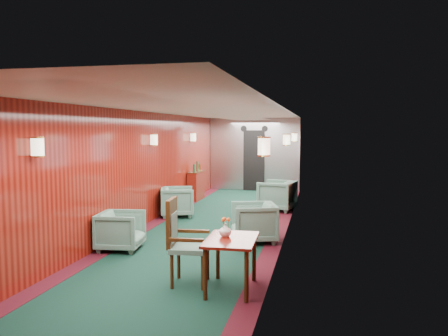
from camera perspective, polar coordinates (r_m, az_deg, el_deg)
name	(u,v)px	position (r m, az deg, el deg)	size (l,w,h in m)	color
room	(211,149)	(8.69, -1.72, 2.50)	(12.00, 12.10, 2.40)	black
bulkhead	(254,155)	(14.51, 3.98, 1.73)	(2.98, 0.17, 2.39)	#B1B3B8
windows_right	(287,159)	(8.71, 8.23, 1.23)	(0.02, 8.60, 0.80)	#A9ACB0
wall_sconces	(217,141)	(9.23, -0.87, 3.61)	(2.97, 7.97, 0.25)	beige
dining_table	(231,247)	(5.56, 0.94, -10.25)	(0.64, 0.90, 0.66)	maroon
side_chair	(182,238)	(5.79, -5.52, -9.07)	(0.55, 0.57, 1.13)	#204B42
credenza	(196,185)	(12.57, -3.67, -2.24)	(0.29, 0.93, 1.11)	maroon
flower_vase	(225,230)	(5.61, 0.16, -8.09)	(0.16, 0.16, 0.17)	silver
armchair_left_near	(121,231)	(7.61, -13.32, -7.96)	(0.70, 0.72, 0.65)	#204B42
armchair_left_far	(177,202)	(10.26, -6.10, -4.38)	(0.74, 0.76, 0.69)	#204B42
armchair_right_near	(254,222)	(7.94, 3.89, -7.09)	(0.76, 0.78, 0.71)	#204B42
armchair_right_far	(277,195)	(11.00, 6.94, -3.58)	(0.81, 0.83, 0.76)	#204B42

